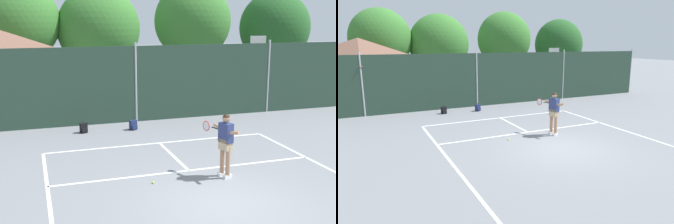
% 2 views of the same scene
% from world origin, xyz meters
% --- Properties ---
extents(ground_plane, '(120.00, 120.00, 0.00)m').
position_xyz_m(ground_plane, '(0.00, 0.00, 0.00)').
color(ground_plane, slate).
extents(court_markings, '(8.30, 11.10, 0.01)m').
position_xyz_m(court_markings, '(0.00, 0.65, 0.00)').
color(court_markings, white).
rests_on(court_markings, ground).
extents(chainlink_fence, '(26.09, 0.09, 3.45)m').
position_xyz_m(chainlink_fence, '(0.00, 9.00, 1.65)').
color(chainlink_fence, '#284233').
rests_on(chainlink_fence, ground).
extents(basketball_hoop, '(0.90, 0.67, 3.55)m').
position_xyz_m(basketball_hoop, '(7.04, 11.07, 2.31)').
color(basketball_hoop, yellow).
rests_on(basketball_hoop, ground).
extents(clubhouse_building, '(6.34, 5.50, 4.24)m').
position_xyz_m(clubhouse_building, '(-6.48, 12.74, 2.20)').
color(clubhouse_building, silver).
rests_on(clubhouse_building, ground).
extents(treeline_backdrop, '(28.12, 4.53, 6.75)m').
position_xyz_m(treeline_backdrop, '(1.45, 17.66, 4.01)').
color(treeline_backdrop, brown).
rests_on(treeline_backdrop, ground).
extents(tennis_player, '(0.56, 1.36, 1.85)m').
position_xyz_m(tennis_player, '(0.80, 1.69, 1.11)').
color(tennis_player, silver).
rests_on(tennis_player, ground).
extents(tennis_ball, '(0.07, 0.07, 0.07)m').
position_xyz_m(tennis_ball, '(-1.30, 1.82, 0.03)').
color(tennis_ball, '#CCE033').
rests_on(tennis_ball, ground).
extents(backpack_black, '(0.32, 0.29, 0.46)m').
position_xyz_m(backpack_black, '(-2.45, 7.79, 0.19)').
color(backpack_black, black).
rests_on(backpack_black, ground).
extents(backpack_navy, '(0.33, 0.31, 0.46)m').
position_xyz_m(backpack_navy, '(-0.47, 7.64, 0.19)').
color(backpack_navy, navy).
rests_on(backpack_navy, ground).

